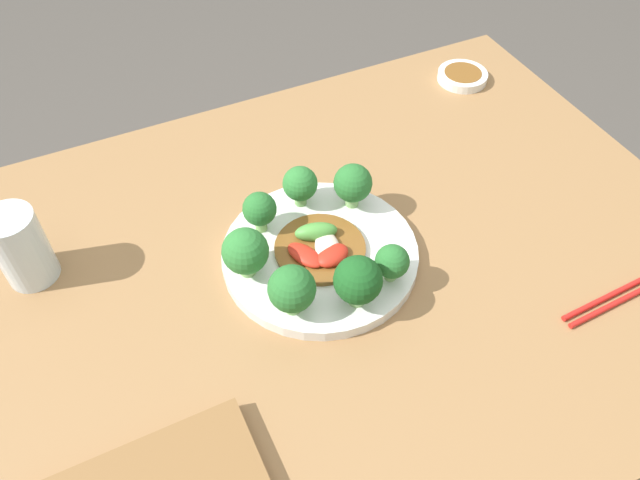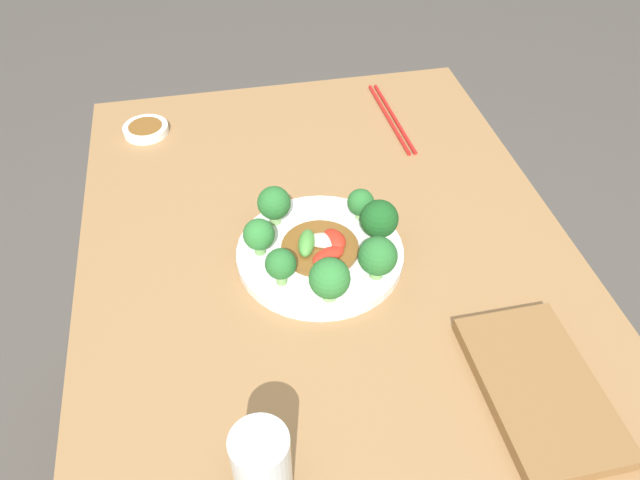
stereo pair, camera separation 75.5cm
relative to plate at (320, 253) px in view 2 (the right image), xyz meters
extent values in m
cube|color=olive|center=(-0.01, -0.02, -0.38)|extent=(1.08, 0.77, 0.75)
cylinder|color=white|center=(0.00, 0.00, 0.00)|extent=(0.26, 0.26, 0.02)
cylinder|color=#89B76B|center=(0.06, -0.08, 0.02)|extent=(0.02, 0.02, 0.01)
sphere|color=#286B2D|center=(0.06, -0.08, 0.04)|extent=(0.04, 0.04, 0.04)
cylinder|color=#89B76B|center=(0.08, 0.06, 0.02)|extent=(0.02, 0.02, 0.02)
sphere|color=#286B2D|center=(0.08, 0.06, 0.05)|extent=(0.05, 0.05, 0.05)
cylinder|color=#89B76B|center=(-0.10, 0.01, 0.02)|extent=(0.02, 0.02, 0.02)
sphere|color=#2D7533|center=(-0.10, 0.01, 0.05)|extent=(0.06, 0.06, 0.06)
cylinder|color=#89B76B|center=(0.01, -0.09, 0.02)|extent=(0.02, 0.02, 0.02)
sphere|color=#19511E|center=(0.01, -0.09, 0.05)|extent=(0.06, 0.06, 0.06)
cylinder|color=#7AAD5B|center=(-0.07, -0.07, 0.02)|extent=(0.02, 0.02, 0.02)
sphere|color=#286B2D|center=(-0.07, -0.07, 0.05)|extent=(0.06, 0.06, 0.06)
cylinder|color=#7AAD5B|center=(-0.05, 0.07, 0.02)|extent=(0.02, 0.02, 0.02)
sphere|color=#286B2D|center=(-0.05, 0.07, 0.05)|extent=(0.05, 0.05, 0.05)
cylinder|color=#70A356|center=(0.01, 0.09, 0.02)|extent=(0.02, 0.02, 0.02)
sphere|color=#2D7533|center=(0.01, 0.09, 0.05)|extent=(0.05, 0.05, 0.05)
cylinder|color=brown|center=(0.00, 0.00, 0.01)|extent=(0.12, 0.12, 0.01)
ellipsoid|color=red|center=(0.01, -0.02, 0.02)|extent=(0.05, 0.04, 0.02)
ellipsoid|color=beige|center=(0.01, -0.01, 0.02)|extent=(0.05, 0.07, 0.01)
ellipsoid|color=#4C933D|center=(0.00, 0.02, 0.02)|extent=(0.06, 0.04, 0.02)
ellipsoid|color=red|center=(-0.02, -0.01, 0.02)|extent=(0.05, 0.06, 0.01)
cylinder|color=silver|center=(-0.34, 0.13, 0.04)|extent=(0.06, 0.06, 0.11)
cylinder|color=red|center=(0.35, -0.21, 0.00)|extent=(0.25, 0.02, 0.01)
cylinder|color=red|center=(0.35, -0.22, 0.00)|extent=(0.25, 0.02, 0.01)
cylinder|color=white|center=(0.40, 0.26, 0.00)|extent=(0.09, 0.09, 0.01)
cylinder|color=brown|center=(0.40, 0.26, 0.01)|extent=(0.06, 0.06, 0.00)
cube|color=brown|center=(-0.29, -0.22, 0.00)|extent=(0.24, 0.14, 0.02)
camera|label=1|loc=(-0.22, -0.48, 0.62)|focal=35.00mm
camera|label=2|loc=(-0.66, 0.13, 0.68)|focal=35.00mm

